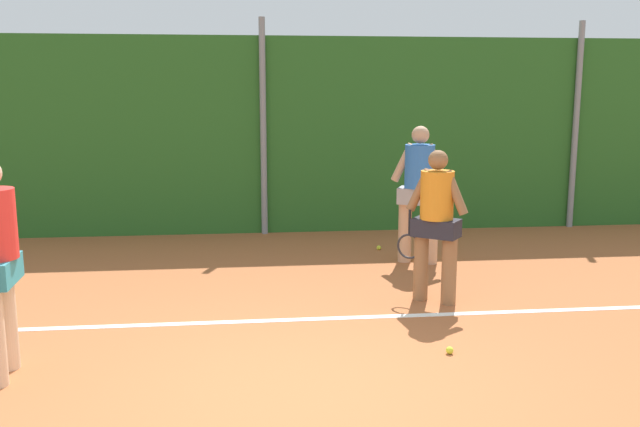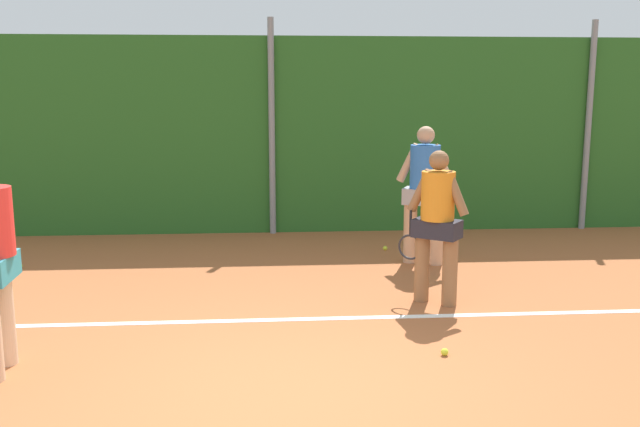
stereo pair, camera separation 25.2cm
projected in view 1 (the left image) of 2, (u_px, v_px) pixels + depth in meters
The scene contains 10 objects.
ground_plane at pixel (278, 318), 6.98m from camera, with size 27.62×27.62×0.00m, color #A85B33.
hedge_fence_backdrop at pixel (263, 136), 11.02m from camera, with size 17.95×0.25×3.13m, color #286023.
fence_post_center at pixel (263, 128), 10.82m from camera, with size 0.10×0.10×3.40m, color gray.
fence_post_right at pixel (576, 126), 11.38m from camera, with size 0.10×0.10×3.40m, color gray.
court_baseline_paint at pixel (278, 320), 6.91m from camera, with size 13.12×0.10×0.01m, color white.
player_midcourt at pixel (436, 218), 7.37m from camera, with size 0.68×0.52×1.67m.
player_backcourt_far at pixel (419, 187), 9.07m from camera, with size 0.71×0.51×1.83m.
tennis_ball_0 at pixel (450, 350), 6.03m from camera, with size 0.07×0.07×0.07m, color #CCDB33.
tennis_ball_1 at pixel (379, 248), 9.96m from camera, with size 0.07×0.07×0.07m, color #CCDB33.
tennis_ball_2 at pixel (11, 269), 8.79m from camera, with size 0.07×0.07×0.07m, color #CCDB33.
Camera 1 is at (-0.30, -4.85, 2.28)m, focal length 38.51 mm.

